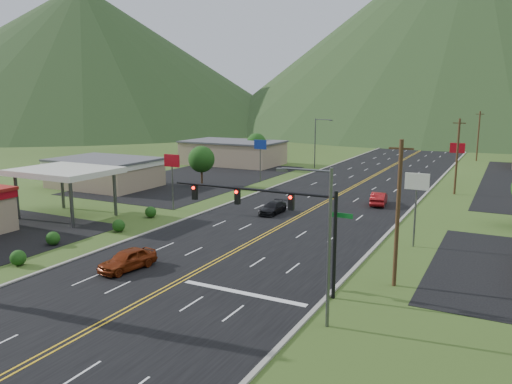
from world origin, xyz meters
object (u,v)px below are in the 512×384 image
at_px(car_dark_mid, 273,208).
at_px(car_red_far, 379,199).
at_px(traffic_signal, 277,211).
at_px(streetlight_east, 324,237).
at_px(streetlight_west, 317,140).
at_px(gas_canopy, 65,172).
at_px(car_red_near, 127,260).

height_order(car_dark_mid, car_red_far, car_red_far).
height_order(traffic_signal, streetlight_east, streetlight_east).
height_order(streetlight_west, car_dark_mid, streetlight_west).
bearing_deg(streetlight_east, car_red_far, 98.44).
xyz_separation_m(streetlight_west, car_dark_mid, (8.61, -36.47, -4.54)).
bearing_deg(streetlight_east, gas_canopy, 160.12).
height_order(streetlight_east, car_dark_mid, streetlight_east).
relative_size(car_dark_mid, car_red_far, 0.93).
height_order(car_red_near, car_dark_mid, car_red_near).
bearing_deg(car_red_near, streetlight_east, 2.37).
bearing_deg(streetlight_west, streetlight_east, -69.14).
distance_m(streetlight_west, gas_canopy, 49.10).
bearing_deg(car_red_near, gas_canopy, 159.47).
xyz_separation_m(car_red_near, car_red_far, (11.04, 31.40, -0.01)).
bearing_deg(gas_canopy, car_red_far, 37.22).
relative_size(streetlight_east, streetlight_west, 1.00).
xyz_separation_m(streetlight_east, car_dark_mid, (-14.25, 23.53, -4.54)).
bearing_deg(streetlight_west, traffic_signal, -72.03).
xyz_separation_m(streetlight_west, car_red_near, (6.86, -57.97, -4.39)).
distance_m(streetlight_west, car_red_near, 58.54).
bearing_deg(car_dark_mid, streetlight_west, 104.56).
xyz_separation_m(streetlight_east, streetlight_west, (-22.86, 60.00, 0.00)).
height_order(streetlight_east, car_red_far, streetlight_east).
relative_size(streetlight_east, gas_canopy, 0.90).
xyz_separation_m(streetlight_east, gas_canopy, (-33.18, 12.00, -0.31)).
relative_size(gas_canopy, car_red_near, 2.16).
relative_size(traffic_signal, car_dark_mid, 2.98).
bearing_deg(gas_canopy, streetlight_east, -19.88).
bearing_deg(car_red_far, streetlight_east, 90.64).
relative_size(traffic_signal, car_red_far, 2.77).
distance_m(streetlight_east, car_red_near, 16.71).
distance_m(traffic_signal, car_dark_mid, 22.25).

